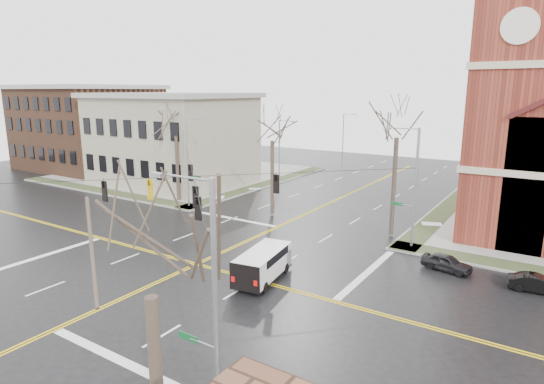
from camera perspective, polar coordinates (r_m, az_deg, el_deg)
The scene contains 19 objects.
ground at distance 32.33m, azimuth -9.44°, elevation -8.92°, with size 120.00×120.00×0.00m, color black.
sidewalks at distance 32.30m, azimuth -9.44°, elevation -8.80°, with size 80.00×80.00×0.17m.
road_markings at distance 32.33m, azimuth -9.44°, elevation -8.91°, with size 100.00×100.00×0.01m.
civic_building_a at distance 60.12m, azimuth -12.37°, elevation 6.33°, with size 18.00×14.00×11.00m, color gray.
civic_building_b at distance 76.69m, azimuth -21.99°, elevation 7.39°, with size 18.00×16.00×12.00m, color brown.
signal_pole_ne at distance 35.42m, azimuth 17.28°, elevation 0.93°, with size 2.75×0.22×9.00m.
signal_pole_nw at distance 46.74m, azimuth -10.46°, elevation 4.01°, with size 2.75×0.22×9.00m.
signal_pole_se at distance 15.56m, azimuth -7.62°, elevation -13.52°, with size 2.75×0.22×9.00m.
span_wires at distance 30.62m, azimuth -9.85°, elevation 1.94°, with size 23.02×23.02×0.03m.
traffic_signals at distance 30.29m, azimuth -10.65°, elevation 0.34°, with size 8.21×8.26×1.30m.
streetlight_north_a at distance 59.39m, azimuth 1.05°, elevation 5.55°, with size 2.30×0.20×8.00m.
streetlight_north_b at distance 76.99m, azimuth 9.01°, elevation 7.02°, with size 2.30×0.20×8.00m.
cargo_van at distance 29.15m, azimuth -0.99°, elevation -8.78°, with size 2.74×5.32×1.93m.
parked_car_a at distance 32.81m, azimuth 21.07°, elevation -8.26°, with size 1.31×3.27×1.11m, color black.
parked_car_b at distance 31.81m, azimuth 30.36°, elevation -9.91°, with size 1.12×3.20×1.06m, color black.
tree_nw_far at distance 49.31m, azimuth -11.99°, elevation 7.43°, with size 4.00×4.00×10.42m.
tree_nw_near at distance 42.58m, azimuth 0.02°, elevation 7.06°, with size 4.00×4.00×10.56m.
tree_ne at distance 37.45m, azimuth 15.42°, elevation 7.39°, with size 4.00×4.00×11.97m.
tree_se at distance 12.13m, azimuth -15.04°, elevation -10.75°, with size 4.00×4.00×9.71m.
Camera 1 is at (20.54, -22.01, 11.77)m, focal length 30.00 mm.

